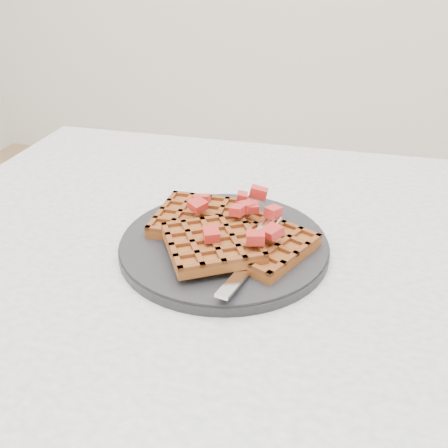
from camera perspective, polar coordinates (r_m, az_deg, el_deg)
table at (r=0.74m, az=9.75°, el=-11.14°), size 1.20×0.80×0.75m
plate at (r=0.67m, az=0.00°, el=-2.37°), size 0.28×0.28×0.02m
waffles at (r=0.66m, az=-0.07°, el=-1.12°), size 0.23×0.21×0.03m
strawberry_pile at (r=0.65m, az=0.00°, el=1.07°), size 0.15×0.15×0.02m
fork at (r=0.62m, az=3.46°, el=-3.70°), size 0.06×0.18×0.02m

